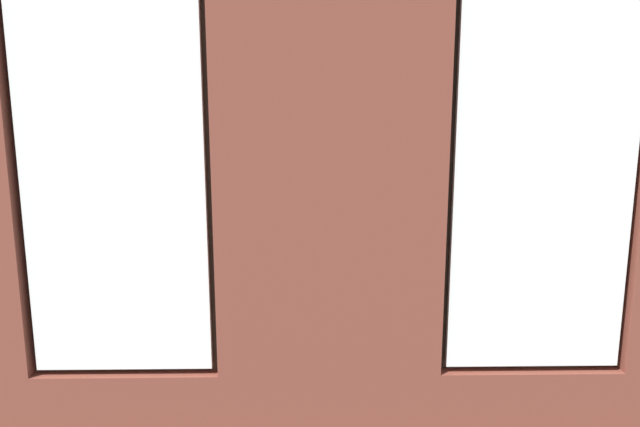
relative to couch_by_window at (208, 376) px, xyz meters
The scene contains 16 objects.
ground_plane 2.34m from the couch_by_window, 107.54° to the right, with size 7.30×6.47×0.10m, color brown.
brick_wall_with_windows 1.57m from the couch_by_window, 137.03° to the left, with size 6.70×0.30×3.20m.
couch_by_window is the anchor object (origin of this frame).
couch_left 3.83m from the couch_by_window, 150.93° to the right, with size 0.92×1.95×0.80m.
coffee_table 2.09m from the couch_by_window, 109.57° to the right, with size 1.20×0.75×0.43m.
cup_ceramic 2.02m from the couch_by_window, 113.06° to the right, with size 0.08×0.08×0.09m, color #4C4C51.
candle_jar 2.09m from the couch_by_window, 109.57° to the right, with size 0.08×0.08×0.09m, color #B7333D.
table_plant_small 1.90m from the couch_by_window, 100.33° to the right, with size 0.19×0.19×0.29m.
remote_silver 2.34m from the couch_by_window, 116.17° to the right, with size 0.05×0.17×0.02m, color #B2B2B7.
remote_black 2.13m from the couch_by_window, 104.91° to the right, with size 0.05×0.17×0.02m, color black.
media_console 3.25m from the couch_by_window, 44.95° to the right, with size 0.93×0.42×0.53m, color black.
tv_flatscreen 3.31m from the couch_by_window, 44.99° to the right, with size 1.19×0.20×0.81m.
papasan_chair 3.99m from the couch_by_window, 93.88° to the right, with size 1.07×1.07×0.68m.
potted_plant_corner_near_left 5.66m from the couch_by_window, 128.24° to the right, with size 0.58×0.58×0.94m.
potted_plant_by_left_couch 4.40m from the couch_by_window, 131.97° to the right, with size 0.29×0.29×0.52m.
potted_plant_between_couches 1.51m from the couch_by_window, behind, with size 0.52×0.52×0.84m.
Camera 1 is at (0.09, 5.35, 1.88)m, focal length 32.00 mm.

